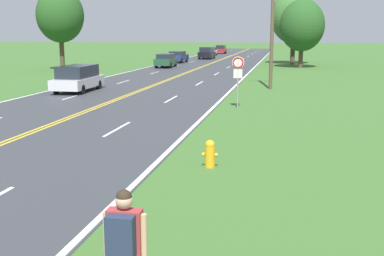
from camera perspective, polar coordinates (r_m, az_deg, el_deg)
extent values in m
cube|color=white|center=(19.29, -8.83, -0.11)|extent=(0.12, 3.00, 0.00)
cube|color=white|center=(27.80, -2.49, 3.45)|extent=(0.12, 3.00, 0.00)
cube|color=white|center=(36.54, 0.87, 5.31)|extent=(0.12, 3.00, 0.00)
cube|color=white|center=(45.39, 2.94, 6.44)|extent=(0.12, 3.00, 0.00)
cube|color=white|center=(54.28, 4.33, 7.19)|extent=(0.12, 3.00, 0.00)
cube|color=white|center=(63.21, 5.34, 7.73)|extent=(0.12, 3.00, 0.00)
cube|color=white|center=(72.15, 6.10, 8.14)|extent=(0.12, 3.00, 0.00)
cube|color=white|center=(81.11, 6.69, 8.45)|extent=(0.12, 3.00, 0.00)
cube|color=white|center=(90.07, 7.16, 8.70)|extent=(0.12, 3.00, 0.00)
cube|color=white|center=(99.04, 7.55, 8.91)|extent=(0.12, 3.00, 0.00)
cube|color=white|center=(108.02, 7.88, 9.08)|extent=(0.12, 3.00, 0.00)
cube|color=white|center=(29.80, -13.85, 3.66)|extent=(0.12, 3.00, 0.00)
cube|color=white|center=(38.09, -8.13, 5.44)|extent=(0.12, 3.00, 0.00)
cube|color=white|center=(46.64, -4.46, 6.54)|extent=(0.12, 3.00, 0.00)
cube|color=white|center=(55.34, -1.93, 7.29)|extent=(0.12, 3.00, 0.00)
cube|color=white|center=(64.11, -0.08, 7.83)|extent=(0.12, 3.00, 0.00)
cube|color=white|center=(72.95, 1.32, 8.23)|extent=(0.12, 3.00, 0.00)
cube|color=white|center=(81.82, 2.43, 8.54)|extent=(0.12, 3.00, 0.00)
cube|color=white|center=(90.71, 3.31, 8.79)|extent=(0.12, 3.00, 0.00)
cube|color=white|center=(99.62, 4.04, 8.99)|extent=(0.12, 3.00, 0.00)
cube|color=white|center=(108.55, 4.66, 9.16)|extent=(0.12, 3.00, 0.00)
cube|color=#993333|center=(6.52, -7.95, -12.18)|extent=(0.46, 0.20, 0.64)
sphere|color=tan|center=(6.36, -8.06, -8.49)|extent=(0.23, 0.23, 0.23)
sphere|color=#2D2319|center=(6.34, -8.07, -8.15)|extent=(0.21, 0.21, 0.21)
cylinder|color=tan|center=(6.62, -10.07, -12.46)|extent=(0.09, 0.09, 0.67)
cylinder|color=tan|center=(6.47, -5.75, -12.91)|extent=(0.09, 0.09, 0.67)
cube|color=#232D47|center=(6.34, -8.48, -12.55)|extent=(0.37, 0.19, 0.54)
cylinder|color=gold|center=(13.65, 2.14, -3.45)|extent=(0.29, 0.29, 0.60)
sphere|color=gold|center=(13.56, 2.15, -1.99)|extent=(0.28, 0.28, 0.28)
cylinder|color=gold|center=(13.61, 2.91, -3.22)|extent=(0.08, 0.10, 0.10)
cylinder|color=gold|center=(13.66, 1.37, -3.14)|extent=(0.08, 0.10, 0.10)
cylinder|color=gray|center=(24.34, 5.45, 5.31)|extent=(0.07, 0.07, 2.56)
cylinder|color=silver|center=(24.24, 5.49, 7.73)|extent=(0.60, 0.02, 0.60)
torus|color=red|center=(24.23, 5.48, 7.73)|extent=(0.55, 0.07, 0.55)
cube|color=silver|center=(24.28, 5.46, 6.43)|extent=(0.44, 0.02, 0.44)
cylinder|color=brown|center=(33.18, 9.50, 12.11)|extent=(0.24, 0.24, 8.75)
cylinder|color=#473828|center=(52.16, -15.15, 8.60)|extent=(0.48, 0.48, 3.51)
ellipsoid|color=#234C1E|center=(52.16, -15.37, 12.76)|extent=(4.81, 4.81, 5.53)
cylinder|color=#473828|center=(61.25, 11.85, 8.99)|extent=(0.56, 0.56, 3.34)
ellipsoid|color=#386B2D|center=(61.24, 12.00, 12.78)|extent=(5.61, 5.61, 6.45)
cylinder|color=#473828|center=(54.98, 12.76, 8.30)|extent=(0.49, 0.49, 2.52)
ellipsoid|color=#234C1E|center=(54.93, 12.92, 11.77)|extent=(4.87, 4.87, 5.60)
cylinder|color=black|center=(34.16, -13.70, 5.07)|extent=(0.22, 0.61, 0.60)
cylinder|color=black|center=(33.53, -11.00, 5.07)|extent=(0.22, 0.61, 0.60)
cylinder|color=black|center=(31.46, -15.80, 4.47)|extent=(0.22, 0.61, 0.60)
cylinder|color=black|center=(30.78, -12.90, 4.47)|extent=(0.22, 0.61, 0.60)
cube|color=silver|center=(32.44, -13.35, 5.30)|extent=(2.07, 4.85, 0.64)
cube|color=#1E232D|center=(32.38, -13.40, 6.55)|extent=(1.80, 3.41, 0.78)
cylinder|color=black|center=(55.54, -3.57, 7.63)|extent=(0.21, 0.68, 0.68)
cylinder|color=black|center=(55.17, -1.99, 7.62)|extent=(0.21, 0.68, 0.68)
cylinder|color=black|center=(53.09, -4.25, 7.46)|extent=(0.21, 0.68, 0.68)
cylinder|color=black|center=(52.71, -2.61, 7.45)|extent=(0.21, 0.68, 0.68)
cube|color=#1E472D|center=(54.10, -3.10, 7.88)|extent=(1.78, 4.11, 0.71)
cube|color=#1E232D|center=(54.07, -3.11, 8.52)|extent=(1.56, 2.88, 0.50)
cylinder|color=black|center=(64.50, -2.08, 8.14)|extent=(0.23, 0.70, 0.69)
cylinder|color=black|center=(64.07, -0.65, 8.12)|extent=(0.23, 0.70, 0.69)
cylinder|color=black|center=(61.94, -2.77, 8.01)|extent=(0.23, 0.70, 0.69)
cylinder|color=black|center=(61.49, -1.29, 7.99)|extent=(0.23, 0.70, 0.69)
cube|color=navy|center=(62.98, -1.70, 8.35)|extent=(2.05, 4.39, 0.70)
cube|color=#1E232D|center=(62.78, -1.74, 8.88)|extent=(1.74, 2.45, 0.47)
cylinder|color=black|center=(73.96, 1.31, 8.50)|extent=(0.21, 0.62, 0.62)
cylinder|color=black|center=(73.66, 2.63, 8.48)|extent=(0.21, 0.62, 0.62)
cylinder|color=black|center=(71.19, 0.88, 8.39)|extent=(0.21, 0.62, 0.62)
cylinder|color=black|center=(70.88, 2.25, 8.38)|extent=(0.21, 0.62, 0.62)
cube|color=black|center=(72.40, 1.77, 8.71)|extent=(1.98, 4.59, 0.76)
cube|color=#1E232D|center=(72.37, 1.78, 9.29)|extent=(1.73, 3.22, 0.71)
cylinder|color=black|center=(85.19, 1.88, 8.84)|extent=(0.22, 0.61, 0.60)
cylinder|color=black|center=(85.00, 2.94, 8.83)|extent=(0.22, 0.61, 0.60)
cylinder|color=black|center=(82.74, 1.66, 8.77)|extent=(0.22, 0.61, 0.60)
cylinder|color=black|center=(82.54, 2.74, 8.76)|extent=(0.22, 0.61, 0.60)
cube|color=white|center=(83.85, 2.31, 8.98)|extent=(1.90, 4.05, 0.59)
cube|color=#1E232D|center=(83.83, 2.31, 9.35)|extent=(1.64, 2.84, 0.51)
cylinder|color=black|center=(92.82, 3.04, 9.05)|extent=(0.21, 0.69, 0.69)
cylinder|color=black|center=(92.61, 4.04, 9.03)|extent=(0.21, 0.69, 0.69)
cylinder|color=black|center=(90.52, 2.84, 8.99)|extent=(0.21, 0.69, 0.69)
cylinder|color=black|center=(90.31, 3.87, 8.98)|extent=(0.21, 0.69, 0.69)
cube|color=#A81E1E|center=(91.55, 3.45, 9.18)|extent=(1.85, 3.76, 0.60)
cube|color=#1E232D|center=(91.53, 3.45, 9.57)|extent=(1.62, 2.64, 0.66)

